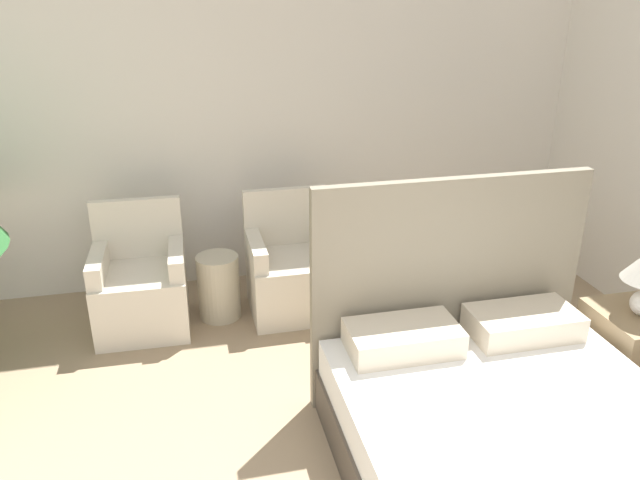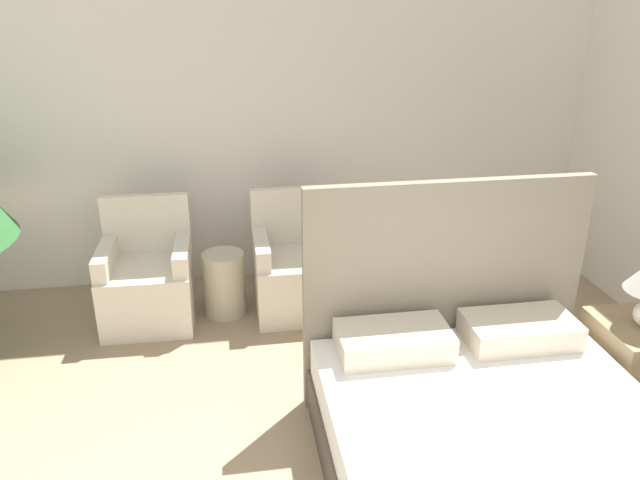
% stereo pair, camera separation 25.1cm
% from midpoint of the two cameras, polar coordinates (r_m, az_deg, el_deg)
% --- Properties ---
extents(wall_back, '(10.00, 0.06, 2.90)m').
position_cam_midpoint_polar(wall_back, '(4.81, -10.51, 12.52)').
color(wall_back, silver).
rests_on(wall_back, ground_plane).
extents(bed, '(1.58, 2.25, 1.31)m').
position_cam_midpoint_polar(bed, '(3.05, 16.75, -19.50)').
color(bed, '#4C4238').
rests_on(bed, ground_plane).
extents(armchair_near_window_left, '(0.63, 0.60, 0.87)m').
position_cam_midpoint_polar(armchair_near_window_left, '(4.54, -17.55, -4.45)').
color(armchair_near_window_left, beige).
rests_on(armchair_near_window_left, ground_plane).
extents(armchair_near_window_right, '(0.62, 0.59, 0.87)m').
position_cam_midpoint_polar(armchair_near_window_right, '(4.56, -4.14, -3.26)').
color(armchair_near_window_right, beige).
rests_on(armchair_near_window_right, ground_plane).
extents(nightstand, '(0.44, 0.48, 0.54)m').
position_cam_midpoint_polar(nightstand, '(4.02, 24.94, -9.46)').
color(nightstand, '#937A56').
rests_on(nightstand, ground_plane).
extents(side_table, '(0.30, 0.30, 0.47)m').
position_cam_midpoint_polar(side_table, '(4.56, -10.80, -4.24)').
color(side_table, '#B7AD93').
rests_on(side_table, ground_plane).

